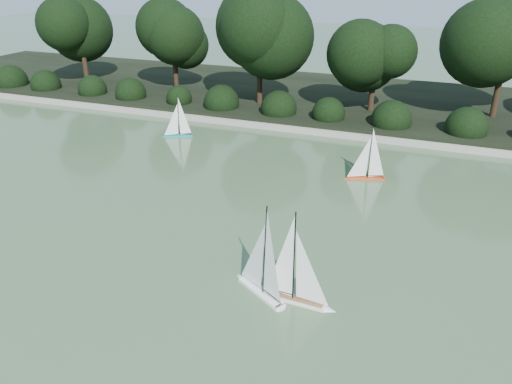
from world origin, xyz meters
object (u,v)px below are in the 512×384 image
sailboat_orange (363,170)px  sailboat_teal (176,130)px  sailboat_white_a (258,277)px  sailboat_white_b (301,289)px

sailboat_orange → sailboat_teal: 6.30m
sailboat_white_a → sailboat_white_b: 0.78m
sailboat_white_b → sailboat_teal: 9.13m
sailboat_white_a → sailboat_teal: size_ratio=1.26×
sailboat_white_b → sailboat_white_a: bearing=176.1°
sailboat_white_a → sailboat_orange: 5.50m
sailboat_white_b → sailboat_orange: (0.04, 5.49, -0.03)m
sailboat_white_b → sailboat_teal: sailboat_white_b is taller
sailboat_white_a → sailboat_white_b: (0.78, -0.05, -0.01)m
sailboat_teal → sailboat_orange: bearing=-11.7°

